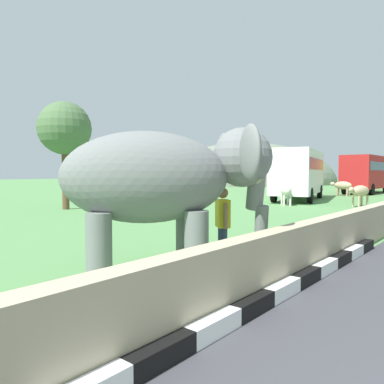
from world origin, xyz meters
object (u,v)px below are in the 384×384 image
at_px(bus_red, 366,171).
at_px(bus_white, 299,171).
at_px(bus_orange, 370,172).
at_px(cow_far, 342,186).
at_px(elephant, 166,179).
at_px(cow_mid, 360,192).
at_px(person_handler, 223,222).
at_px(cow_near, 286,191).

bearing_deg(bus_red, bus_white, 174.07).
xyz_separation_m(bus_orange, cow_far, (-18.90, -2.71, -1.21)).
height_order(elephant, bus_white, bus_white).
height_order(bus_red, cow_mid, bus_red).
bearing_deg(bus_white, person_handler, -160.45).
height_order(bus_orange, cow_far, bus_orange).
height_order(cow_near, cow_mid, same).
bearing_deg(person_handler, bus_white, 19.55).
distance_m(elephant, cow_mid, 17.63).
bearing_deg(person_handler, cow_near, 20.89).
height_order(bus_red, cow_far, bus_red).
height_order(elephant, bus_orange, bus_orange).
xyz_separation_m(bus_orange, cow_near, (-30.09, -3.05, -1.21)).
relative_size(elephant, bus_red, 0.49).
distance_m(elephant, bus_white, 21.10).
xyz_separation_m(elephant, bus_orange, (45.63, 8.12, 0.24)).
bearing_deg(cow_far, cow_mid, -156.68).
bearing_deg(person_handler, elephant, 165.55).
distance_m(bus_red, cow_far, 5.72).
relative_size(bus_orange, cow_near, 5.16).
height_order(elephant, cow_near, elephant).
bearing_deg(bus_red, bus_orange, 12.93).
bearing_deg(bus_orange, bus_white, -175.98).
bearing_deg(bus_white, bus_red, -5.93).
bearing_deg(elephant, person_handler, -14.45).
xyz_separation_m(cow_near, cow_mid, (2.01, -3.62, 0.00)).
bearing_deg(person_handler, cow_mid, 6.33).
bearing_deg(bus_white, bus_orange, 4.02).
height_order(person_handler, cow_far, person_handler).
distance_m(person_handler, cow_near, 15.19).
bearing_deg(cow_far, elephant, -168.56).
relative_size(elephant, person_handler, 2.37).
xyz_separation_m(bus_red, cow_near, (-16.77, 0.01, -1.21)).
relative_size(bus_white, cow_near, 4.95).
relative_size(cow_near, cow_mid, 0.93).
bearing_deg(bus_orange, cow_mid, -166.65).
distance_m(bus_white, bus_red, 12.25).
xyz_separation_m(person_handler, cow_far, (25.38, 5.76, -0.06)).
relative_size(person_handler, cow_mid, 0.86).
bearing_deg(bus_white, cow_mid, -117.88).
distance_m(bus_white, cow_near, 4.91).
xyz_separation_m(elephant, bus_red, (32.31, 5.06, 0.24)).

